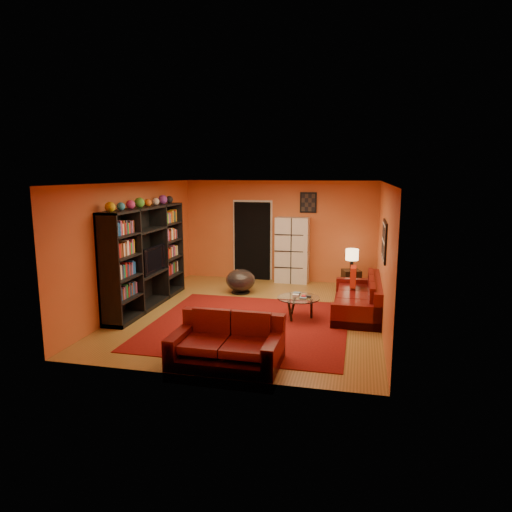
% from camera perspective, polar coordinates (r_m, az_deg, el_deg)
% --- Properties ---
extents(floor, '(6.00, 6.00, 0.00)m').
position_cam_1_polar(floor, '(9.26, -0.46, -7.15)').
color(floor, brown).
rests_on(floor, ground).
extents(ceiling, '(6.00, 6.00, 0.00)m').
position_cam_1_polar(ceiling, '(8.84, -0.48, 9.14)').
color(ceiling, white).
rests_on(ceiling, wall_back).
extents(wall_back, '(6.00, 0.00, 6.00)m').
position_cam_1_polar(wall_back, '(11.87, 2.88, 3.13)').
color(wall_back, '#C0572A').
rests_on(wall_back, floor).
extents(wall_front, '(6.00, 0.00, 6.00)m').
position_cam_1_polar(wall_front, '(6.14, -6.97, -3.72)').
color(wall_front, '#C0572A').
rests_on(wall_front, floor).
extents(wall_left, '(0.00, 6.00, 6.00)m').
position_cam_1_polar(wall_left, '(9.83, -14.79, 1.31)').
color(wall_left, '#C0572A').
rests_on(wall_left, floor).
extents(wall_right, '(0.00, 6.00, 6.00)m').
position_cam_1_polar(wall_right, '(8.73, 15.70, 0.17)').
color(wall_right, '#C0572A').
rests_on(wall_right, floor).
extents(rug, '(3.60, 3.60, 0.01)m').
position_cam_1_polar(rug, '(8.59, -0.89, -8.53)').
color(rug, '#560B09').
rests_on(rug, floor).
extents(doorway, '(0.95, 0.10, 2.04)m').
position_cam_1_polar(doorway, '(12.01, -0.45, 1.88)').
color(doorway, black).
rests_on(doorway, floor).
extents(wall_art_right, '(0.03, 1.00, 0.70)m').
position_cam_1_polar(wall_art_right, '(8.39, 15.75, 1.84)').
color(wall_art_right, black).
rests_on(wall_art_right, wall_right).
extents(wall_art_back, '(0.42, 0.03, 0.52)m').
position_cam_1_polar(wall_art_back, '(11.67, 6.55, 6.66)').
color(wall_art_back, black).
rests_on(wall_art_back, wall_back).
extents(entertainment_unit, '(0.45, 3.00, 2.10)m').
position_cam_1_polar(entertainment_unit, '(9.77, -13.56, -0.17)').
color(entertainment_unit, black).
rests_on(entertainment_unit, floor).
extents(tv, '(0.97, 0.13, 0.56)m').
position_cam_1_polar(tv, '(9.82, -13.10, -0.40)').
color(tv, black).
rests_on(tv, entertainment_unit).
extents(sofa, '(0.94, 2.27, 0.85)m').
position_cam_1_polar(sofa, '(9.45, 13.07, -5.27)').
color(sofa, '#4D0A0A').
rests_on(sofa, rug).
extents(loveseat, '(1.61, 0.98, 0.85)m').
position_cam_1_polar(loveseat, '(6.92, -3.54, -10.87)').
color(loveseat, '#4D0A0A').
rests_on(loveseat, rug).
extents(throw_pillow, '(0.12, 0.42, 0.42)m').
position_cam_1_polar(throw_pillow, '(9.86, 12.05, -2.52)').
color(throw_pillow, red).
rests_on(throw_pillow, sofa).
extents(coffee_table, '(0.82, 0.82, 0.41)m').
position_cam_1_polar(coffee_table, '(8.87, 5.32, -5.48)').
color(coffee_table, silver).
rests_on(coffee_table, floor).
extents(storage_cabinet, '(0.85, 0.40, 1.68)m').
position_cam_1_polar(storage_cabinet, '(11.68, 4.53, 0.72)').
color(storage_cabinet, silver).
rests_on(storage_cabinet, floor).
extents(bowl_chair, '(0.69, 0.69, 0.56)m').
position_cam_1_polar(bowl_chair, '(10.72, -1.94, -3.06)').
color(bowl_chair, black).
rests_on(bowl_chair, floor).
extents(side_table, '(0.50, 0.50, 0.50)m').
position_cam_1_polar(side_table, '(11.19, 11.80, -2.98)').
color(side_table, black).
rests_on(side_table, floor).
extents(table_lamp, '(0.30, 0.30, 0.51)m').
position_cam_1_polar(table_lamp, '(11.07, 11.91, 0.10)').
color(table_lamp, black).
rests_on(table_lamp, side_table).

